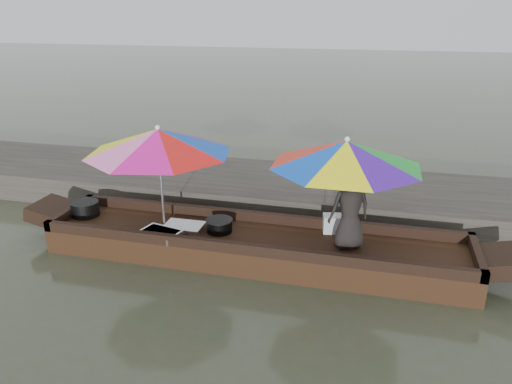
% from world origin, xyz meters
% --- Properties ---
extents(water, '(80.00, 80.00, 0.00)m').
position_xyz_m(water, '(0.00, 0.00, 0.00)').
color(water, '#383D28').
rests_on(water, ground).
extents(dock, '(22.00, 2.20, 0.50)m').
position_xyz_m(dock, '(0.00, 2.20, 0.25)').
color(dock, '#2D2B26').
rests_on(dock, ground).
extents(boat_hull, '(6.08, 1.20, 0.35)m').
position_xyz_m(boat_hull, '(0.00, 0.00, 0.17)').
color(boat_hull, '#322011').
rests_on(boat_hull, water).
extents(cooking_pot, '(0.43, 0.43, 0.23)m').
position_xyz_m(cooking_pot, '(-2.79, 0.10, 0.46)').
color(cooking_pot, black).
rests_on(cooking_pot, boat_hull).
extents(tray_crayfish, '(0.65, 0.52, 0.09)m').
position_xyz_m(tray_crayfish, '(-1.31, -0.35, 0.39)').
color(tray_crayfish, silver).
rests_on(tray_crayfish, boat_hull).
extents(tray_scallop, '(0.58, 0.41, 0.06)m').
position_xyz_m(tray_scallop, '(-1.09, 0.02, 0.38)').
color(tray_scallop, silver).
rests_on(tray_scallop, boat_hull).
extents(charcoal_grill, '(0.38, 0.38, 0.18)m').
position_xyz_m(charcoal_grill, '(-0.54, 0.04, 0.44)').
color(charcoal_grill, black).
rests_on(charcoal_grill, boat_hull).
extents(supply_bag, '(0.32, 0.27, 0.26)m').
position_xyz_m(supply_bag, '(1.07, 0.45, 0.48)').
color(supply_bag, silver).
rests_on(supply_bag, boat_hull).
extents(vendor, '(0.68, 0.60, 1.16)m').
position_xyz_m(vendor, '(1.33, -0.01, 0.93)').
color(vendor, black).
rests_on(vendor, boat_hull).
extents(umbrella_bow, '(2.47, 2.47, 1.55)m').
position_xyz_m(umbrella_bow, '(-1.40, 0.00, 1.12)').
color(umbrella_bow, blue).
rests_on(umbrella_bow, boat_hull).
extents(umbrella_stern, '(2.66, 2.66, 1.55)m').
position_xyz_m(umbrella_stern, '(1.23, 0.00, 1.12)').
color(umbrella_stern, '#E51487').
rests_on(umbrella_stern, boat_hull).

